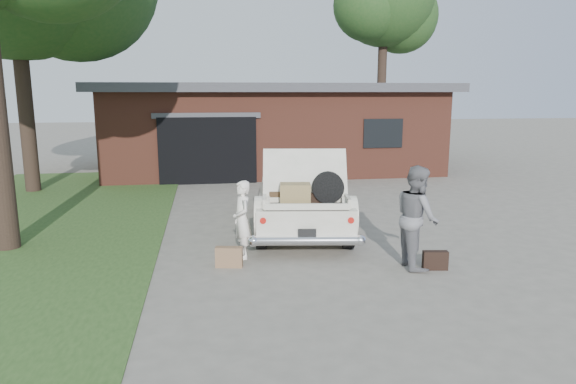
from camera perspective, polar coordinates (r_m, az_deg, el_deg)
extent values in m
plane|color=gray|center=(9.66, 0.56, -7.10)|extent=(90.00, 90.00, 0.00)
cube|color=#2D4C1E|center=(13.04, -26.52, -3.43)|extent=(6.00, 16.00, 0.02)
cube|color=brown|center=(20.76, -2.02, 6.91)|extent=(12.00, 7.00, 3.00)
cube|color=#4C4C51|center=(20.71, -2.06, 11.47)|extent=(12.80, 7.80, 0.30)
cube|color=black|center=(17.21, -8.90, 4.57)|extent=(3.20, 0.30, 2.20)
cube|color=#4C4C51|center=(17.05, -9.02, 8.39)|extent=(3.50, 0.12, 0.18)
cube|color=black|center=(18.12, 10.50, 6.44)|extent=(1.40, 0.08, 1.00)
cylinder|color=#38281E|center=(17.38, -27.24, 9.53)|extent=(0.44, 0.44, 5.81)
cylinder|color=#38281E|center=(26.30, 10.32, 10.90)|extent=(0.44, 0.44, 6.01)
sphere|color=#314E20|center=(27.36, 12.49, 18.49)|extent=(3.57, 3.57, 3.57)
sphere|color=#314E20|center=(25.74, 8.98, 19.82)|extent=(3.34, 3.34, 3.34)
cube|color=white|center=(11.58, 1.49, -0.95)|extent=(2.49, 5.02, 0.63)
cube|color=#B0AE9A|center=(11.76, 1.45, 1.98)|extent=(1.84, 2.13, 0.50)
cube|color=black|center=(12.66, 1.28, 2.55)|extent=(1.49, 0.29, 0.42)
cube|color=black|center=(10.86, 1.65, 1.12)|extent=(1.49, 0.29, 0.42)
cylinder|color=black|center=(10.05, -2.96, -4.49)|extent=(0.30, 0.66, 0.63)
cylinder|color=black|center=(10.13, 6.68, -4.43)|extent=(0.30, 0.66, 0.63)
cylinder|color=black|center=(13.23, -2.48, -0.68)|extent=(0.30, 0.66, 0.63)
cylinder|color=black|center=(13.29, 4.84, -0.66)|extent=(0.30, 0.66, 0.63)
cylinder|color=silver|center=(9.25, 2.13, -5.43)|extent=(1.98, 0.45, 0.17)
cylinder|color=#A5140F|center=(9.21, -2.79, -3.16)|extent=(0.13, 0.11, 0.12)
cylinder|color=#A5140F|center=(9.30, 6.99, -3.10)|extent=(0.13, 0.11, 0.12)
cube|color=black|center=(9.20, 2.14, -4.61)|extent=(0.33, 0.07, 0.16)
cube|color=black|center=(9.72, 1.96, -1.28)|extent=(1.63, 1.26, 0.04)
cube|color=white|center=(9.69, -2.59, -0.74)|extent=(0.21, 1.06, 0.17)
cube|color=white|center=(9.77, 6.47, -0.71)|extent=(0.21, 1.06, 0.17)
cube|color=white|center=(9.19, 2.12, -1.64)|extent=(1.53, 0.27, 0.12)
cube|color=white|center=(9.88, 1.90, 1.85)|extent=(1.68, 0.81, 0.98)
cube|color=#4F3821|center=(9.89, -0.28, -0.36)|extent=(0.67, 0.48, 0.20)
cube|color=#9F8550|center=(9.53, 0.80, -0.22)|extent=(0.61, 0.44, 0.39)
cube|color=black|center=(9.83, 2.48, -0.50)|extent=(0.64, 0.46, 0.18)
cylinder|color=black|center=(9.64, 4.48, 0.51)|extent=(0.61, 0.24, 0.60)
imported|color=white|center=(9.41, -5.13, -3.08)|extent=(0.45, 0.58, 1.44)
imported|color=slate|center=(9.13, 14.13, -2.69)|extent=(0.69, 0.88, 1.79)
cube|color=#8C6747|center=(9.07, -6.57, -7.19)|extent=(0.49, 0.24, 0.36)
cube|color=black|center=(9.25, 16.04, -7.31)|extent=(0.44, 0.20, 0.33)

